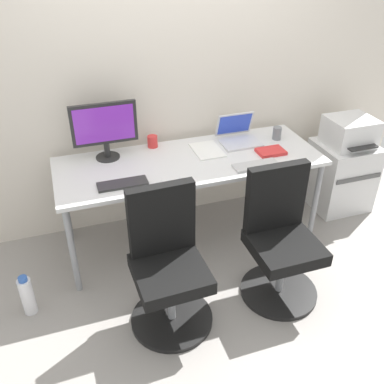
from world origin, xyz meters
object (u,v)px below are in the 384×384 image
at_px(desktop_monitor, 104,127).
at_px(coffee_mug, 152,141).
at_px(side_cabinet, 340,175).
at_px(open_laptop, 238,135).
at_px(office_chair_left, 168,266).
at_px(water_bottle_on_floor, 27,296).
at_px(printer, 350,132).
at_px(office_chair_right, 280,241).

height_order(desktop_monitor, coffee_mug, desktop_monitor).
bearing_deg(side_cabinet, desktop_monitor, 175.00).
bearing_deg(open_laptop, office_chair_left, -133.10).
height_order(water_bottle_on_floor, coffee_mug, coffee_mug).
height_order(printer, water_bottle_on_floor, printer).
relative_size(open_laptop, coffee_mug, 3.37).
xyz_separation_m(water_bottle_on_floor, open_laptop, (1.75, 0.61, 0.64)).
relative_size(office_chair_right, printer, 2.35).
xyz_separation_m(water_bottle_on_floor, coffee_mug, (1.07, 0.73, 0.63)).
relative_size(office_chair_left, desktop_monitor, 1.96).
bearing_deg(desktop_monitor, office_chair_left, -79.24).
xyz_separation_m(office_chair_right, side_cabinet, (1.06, 0.79, -0.11)).
distance_m(water_bottle_on_floor, coffee_mug, 1.44).
bearing_deg(open_laptop, coffee_mug, 169.79).
relative_size(desktop_monitor, open_laptop, 1.55).
xyz_separation_m(office_chair_left, coffee_mug, (0.18, 1.05, 0.36)).
bearing_deg(side_cabinet, printer, -90.00).
xyz_separation_m(office_chair_right, water_bottle_on_floor, (-1.68, 0.32, -0.28)).
bearing_deg(water_bottle_on_floor, side_cabinet, 9.91).
xyz_separation_m(side_cabinet, printer, (-0.00, -0.00, 0.43)).
xyz_separation_m(office_chair_right, coffee_mug, (-0.61, 1.05, 0.36)).
bearing_deg(office_chair_left, open_laptop, 46.90).
xyz_separation_m(printer, desktop_monitor, (-2.03, 0.18, 0.25)).
relative_size(water_bottle_on_floor, desktop_monitor, 0.65).
relative_size(office_chair_left, printer, 2.35).
distance_m(office_chair_left, open_laptop, 1.32).
bearing_deg(water_bottle_on_floor, office_chair_right, -10.68).
xyz_separation_m(office_chair_left, open_laptop, (0.87, 0.93, 0.37)).
bearing_deg(printer, desktop_monitor, 174.97).
height_order(office_chair_left, side_cabinet, office_chair_left).
relative_size(side_cabinet, water_bottle_on_floor, 1.99).
distance_m(side_cabinet, open_laptop, 1.10).
bearing_deg(side_cabinet, office_chair_right, -143.13).
relative_size(printer, coffee_mug, 4.35).
height_order(office_chair_left, office_chair_right, same).
xyz_separation_m(office_chair_right, open_laptop, (0.08, 0.93, 0.37)).
bearing_deg(desktop_monitor, side_cabinet, -5.00).
bearing_deg(office_chair_left, office_chair_right, 0.00).
bearing_deg(open_laptop, printer, -7.67).
relative_size(office_chair_right, side_cabinet, 1.52).
height_order(desktop_monitor, open_laptop, desktop_monitor).
bearing_deg(side_cabinet, coffee_mug, 171.32).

